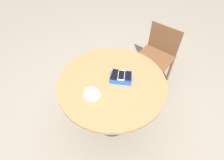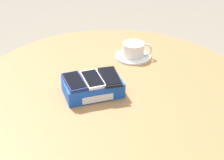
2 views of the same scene
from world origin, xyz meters
TOP-DOWN VIEW (x-y plane):
  - round_table at (0.00, 0.00)m, footprint 1.02×1.02m
  - phone_box at (-0.09, -0.01)m, footprint 0.22×0.17m
  - phone_navy at (-0.15, 0.01)m, footprint 0.08×0.13m
  - phone_white at (-0.09, -0.01)m, footprint 0.09×0.13m
  - phone_black at (-0.03, -0.03)m, footprint 0.10×0.15m
  - saucer at (0.19, 0.14)m, footprint 0.15×0.15m
  - coffee_cup at (0.20, 0.13)m, footprint 0.11×0.09m

SIDE VIEW (x-z plane):
  - round_table at x=0.00m, z-range 0.28..1.06m
  - saucer at x=0.19m, z-range 0.78..0.79m
  - phone_box at x=-0.09m, z-range 0.78..0.83m
  - coffee_cup at x=0.20m, z-range 0.79..0.84m
  - phone_black at x=-0.03m, z-range 0.83..0.84m
  - phone_white at x=-0.09m, z-range 0.83..0.84m
  - phone_navy at x=-0.15m, z-range 0.83..0.84m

